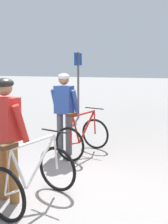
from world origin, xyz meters
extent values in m
plane|color=gray|center=(0.00, 0.00, 0.00)|extent=(80.00, 80.00, 0.00)
cylinder|color=#4C515B|center=(-1.13, 1.68, 0.45)|extent=(0.14, 0.14, 0.90)
cylinder|color=#4C515B|center=(-0.91, 1.65, 0.45)|extent=(0.14, 0.14, 0.90)
cube|color=#2D4C9E|center=(-1.02, 1.67, 1.20)|extent=(0.41, 0.29, 0.60)
cylinder|color=#2D4C9E|center=(-1.27, 1.74, 1.15)|extent=(0.13, 0.27, 0.56)
cylinder|color=#2D4C9E|center=(-0.75, 1.67, 1.15)|extent=(0.13, 0.27, 0.56)
sphere|color=#9E7051|center=(-1.02, 1.67, 1.63)|extent=(0.22, 0.22, 0.22)
ellipsoid|color=white|center=(-1.02, 1.67, 1.69)|extent=(0.29, 0.31, 0.14)
cylinder|color=#935B2D|center=(-1.05, -0.54, 0.45)|extent=(0.14, 0.14, 0.90)
cylinder|color=#935B2D|center=(-0.84, -0.60, 0.45)|extent=(0.14, 0.14, 0.90)
cube|color=red|center=(-0.94, -0.57, 1.20)|extent=(0.43, 0.33, 0.60)
cylinder|color=red|center=(-0.68, -0.60, 1.15)|extent=(0.15, 0.27, 0.56)
sphere|color=#9E7051|center=(-0.94, -0.57, 1.63)|extent=(0.22, 0.22, 0.22)
ellipsoid|color=black|center=(-0.94, -0.57, 1.69)|extent=(0.32, 0.33, 0.14)
torus|color=black|center=(-0.47, 2.22, 0.36)|extent=(0.70, 0.22, 0.71)
torus|color=black|center=(-0.72, 1.23, 0.36)|extent=(0.70, 0.22, 0.71)
cylinder|color=red|center=(-0.56, 1.87, 0.60)|extent=(0.20, 0.64, 0.63)
cylinder|color=red|center=(-0.59, 1.76, 0.91)|extent=(0.25, 0.83, 0.04)
cylinder|color=red|center=(-0.66, 1.46, 0.60)|extent=(0.11, 0.28, 0.62)
cylinder|color=red|center=(-0.68, 1.40, 0.33)|extent=(0.12, 0.36, 0.08)
cylinder|color=red|center=(-0.71, 1.29, 0.63)|extent=(0.06, 0.14, 0.56)
cylinder|color=red|center=(-0.48, 2.19, 0.63)|extent=(0.05, 0.09, 0.55)
cylinder|color=black|center=(-0.49, 2.17, 0.97)|extent=(0.47, 0.14, 0.02)
cube|color=#4C2D19|center=(-0.70, 1.32, 0.96)|extent=(0.16, 0.26, 0.06)
torus|color=black|center=(-0.41, -0.07, 0.36)|extent=(0.70, 0.23, 0.71)
torus|color=black|center=(-0.66, -1.06, 0.36)|extent=(0.70, 0.23, 0.71)
cylinder|color=white|center=(-0.50, -0.42, 0.60)|extent=(0.20, 0.63, 0.63)
cylinder|color=white|center=(-0.53, -0.53, 0.91)|extent=(0.25, 0.83, 0.04)
cylinder|color=white|center=(-0.61, -0.83, 0.60)|extent=(0.11, 0.28, 0.62)
cylinder|color=white|center=(-0.62, -0.89, 0.33)|extent=(0.12, 0.36, 0.08)
cylinder|color=white|center=(-0.65, -1.00, 0.63)|extent=(0.06, 0.14, 0.56)
cylinder|color=white|center=(-0.42, -0.10, 0.63)|extent=(0.05, 0.09, 0.55)
cylinder|color=black|center=(-0.42, -0.12, 0.97)|extent=(0.47, 0.14, 0.02)
cube|color=#4C2D19|center=(-0.64, -0.97, 0.96)|extent=(0.16, 0.26, 0.06)
cylinder|color=#595B60|center=(-2.15, 5.70, 1.20)|extent=(0.08, 0.08, 2.40)
cube|color=#193F99|center=(-2.15, 5.70, 2.15)|extent=(0.04, 0.70, 0.44)
camera|label=1|loc=(1.26, -3.72, 1.93)|focal=43.79mm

